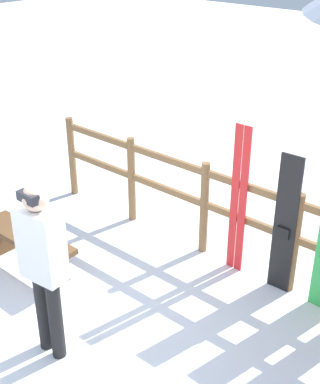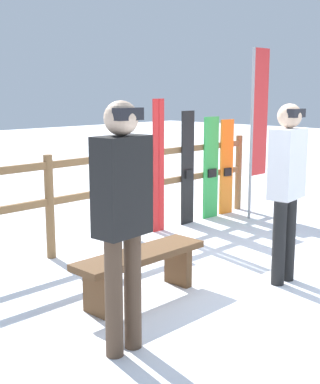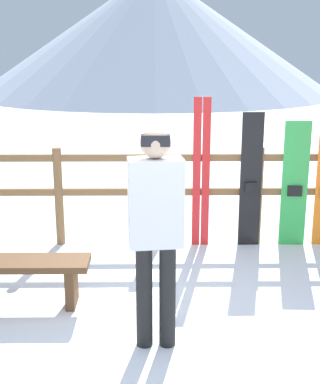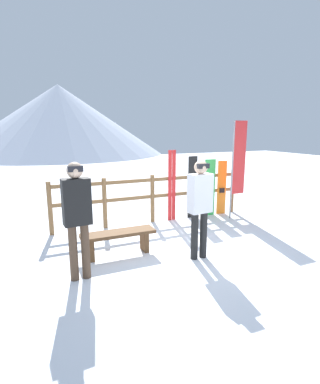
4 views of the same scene
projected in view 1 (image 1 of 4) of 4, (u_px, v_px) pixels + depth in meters
The scene contains 6 objects.
ground_plane at pixel (73, 340), 5.09m from camera, with size 40.00×40.00×0.00m, color white.
fence at pixel (204, 201), 6.17m from camera, with size 4.76×0.10×1.16m.
bench at pixel (28, 243), 6.02m from camera, with size 1.32×0.36×0.43m.
person_white at pixel (43, 259), 4.52m from camera, with size 0.42×0.26×1.72m.
ski_pair_red at pixel (239, 201), 5.76m from camera, with size 0.20×0.02×1.73m.
snowboard_black_stripe at pixel (285, 226), 5.47m from camera, with size 0.25×0.06×1.57m.
Camera 1 is at (3.17, -2.40, 3.58)m, focal length 50.00 mm.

